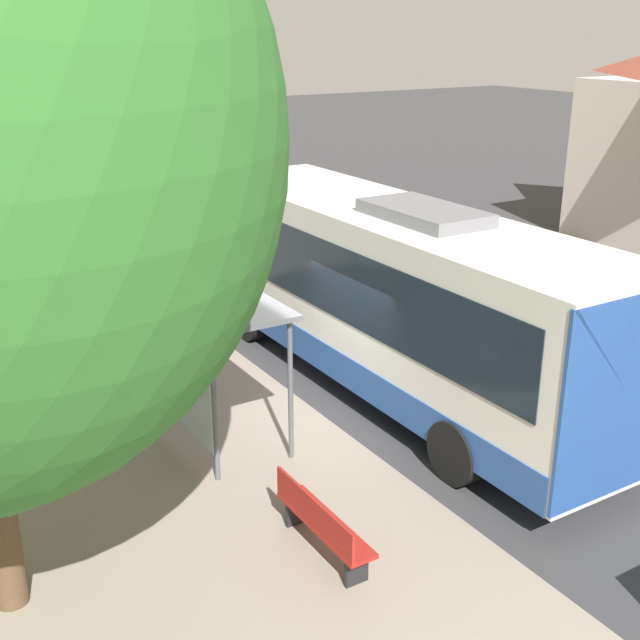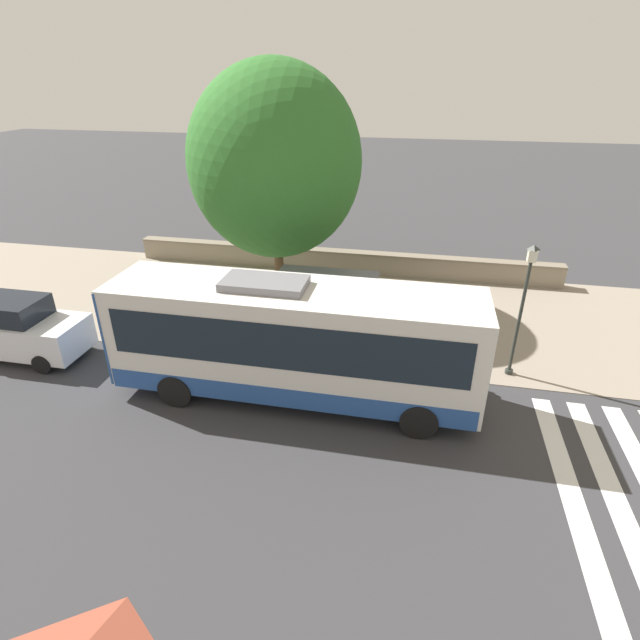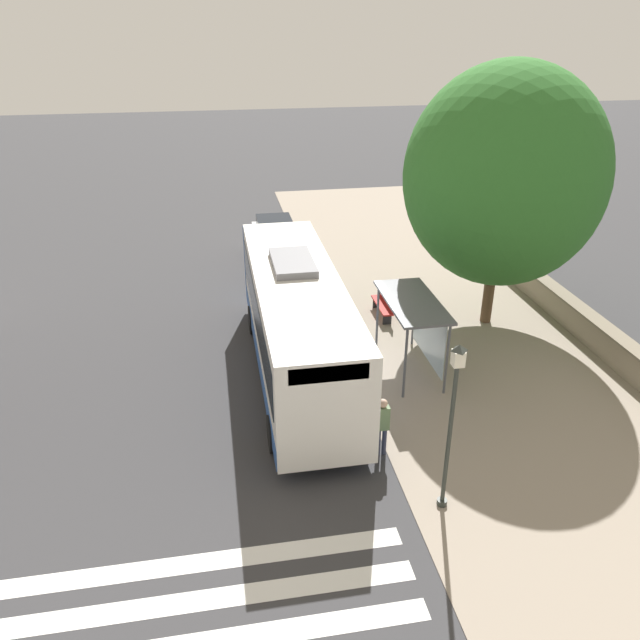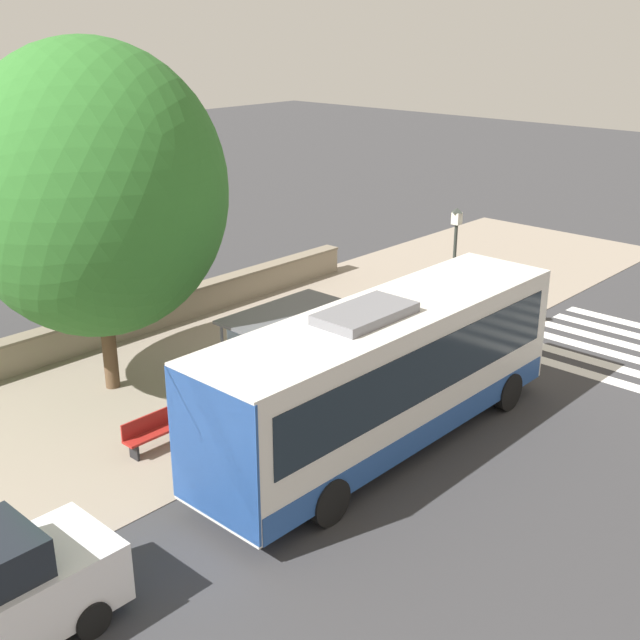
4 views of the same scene
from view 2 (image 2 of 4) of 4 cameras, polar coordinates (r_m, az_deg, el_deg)
The scene contains 10 objects.
ground_plane at distance 16.50m, azimuth -2.73°, elevation -4.95°, with size 120.00×120.00×0.00m, color #353538.
sidewalk_plaza at distance 20.36m, azimuth 0.35°, elevation 1.62°, with size 9.00×44.00×0.02m.
stone_wall at distance 23.84m, azimuth 2.27°, elevation 6.80°, with size 0.60×20.00×1.02m.
bus at distance 14.03m, azimuth -3.07°, elevation -2.24°, with size 2.60×10.34×3.63m.
bus_shelter at distance 17.16m, azimuth 0.87°, elevation 3.95°, with size 1.58×3.46×2.43m.
pedestrian at distance 15.49m, azimuth 14.20°, elevation -3.85°, with size 0.34×0.22×1.69m.
bench at distance 18.94m, azimuth -10.87°, elevation 0.66°, with size 0.40×1.84×0.88m.
street_lamp_near at distance 15.90m, azimuth 22.19°, elevation 1.99°, with size 0.28×0.28×4.27m.
shade_tree at distance 20.35m, azimuth -5.16°, elevation 17.49°, with size 6.74×6.74×9.13m.
parked_car_behind_bus at distance 19.36m, azimuth -31.56°, elevation -0.82°, with size 1.92×4.67×2.05m.
Camera 2 is at (13.56, 3.59, 8.69)m, focal length 28.00 mm.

